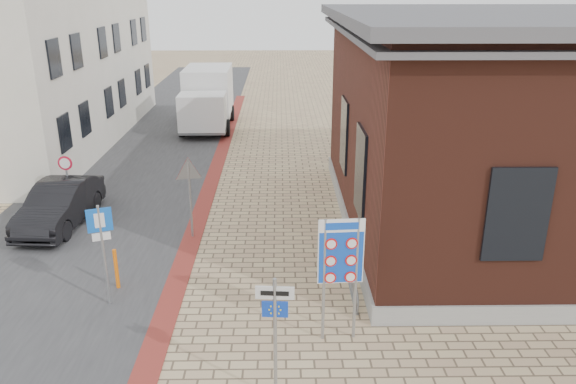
# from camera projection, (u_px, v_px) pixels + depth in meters

# --- Properties ---
(ground) EXTENTS (120.00, 120.00, 0.00)m
(ground) POSITION_uv_depth(u_px,v_px,m) (245.00, 352.00, 12.27)
(ground) COLOR tan
(ground) RESTS_ON ground
(road_strip) EXTENTS (7.00, 60.00, 0.02)m
(road_strip) POSITION_uv_depth(u_px,v_px,m) (146.00, 156.00, 26.25)
(road_strip) COLOR #38383A
(road_strip) RESTS_ON ground
(curb_strip) EXTENTS (0.60, 40.00, 0.02)m
(curb_strip) POSITION_uv_depth(u_px,v_px,m) (208.00, 193.00, 21.61)
(curb_strip) COLOR maroon
(curb_strip) RESTS_ON ground
(brick_building) EXTENTS (13.00, 13.00, 6.80)m
(brick_building) POSITION_uv_depth(u_px,v_px,m) (538.00, 121.00, 17.75)
(brick_building) COLOR gray
(brick_building) RESTS_ON ground
(townhouse_mid) EXTENTS (7.40, 6.40, 9.10)m
(townhouse_mid) POSITION_uv_depth(u_px,v_px,m) (38.00, 49.00, 27.40)
(townhouse_mid) COLOR beige
(townhouse_mid) RESTS_ON ground
(townhouse_far) EXTENTS (7.40, 6.40, 8.30)m
(townhouse_far) POSITION_uv_depth(u_px,v_px,m) (80.00, 45.00, 33.17)
(townhouse_far) COLOR beige
(townhouse_far) RESTS_ON ground
(bike_rack) EXTENTS (0.08, 1.80, 0.60)m
(bike_rack) POSITION_uv_depth(u_px,v_px,m) (353.00, 289.00, 14.28)
(bike_rack) COLOR slate
(bike_rack) RESTS_ON ground
(sedan) EXTENTS (1.76, 4.43, 1.43)m
(sedan) POSITION_uv_depth(u_px,v_px,m) (60.00, 204.00, 18.53)
(sedan) COLOR black
(sedan) RESTS_ON ground
(box_truck) EXTENTS (2.72, 6.19, 3.22)m
(box_truck) POSITION_uv_depth(u_px,v_px,m) (207.00, 98.00, 30.97)
(box_truck) COLOR slate
(box_truck) RESTS_ON ground
(border_sign) EXTENTS (1.00, 0.12, 2.93)m
(border_sign) POSITION_uv_depth(u_px,v_px,m) (341.00, 254.00, 12.03)
(border_sign) COLOR gray
(border_sign) RESTS_ON ground
(essen_sign) EXTENTS (0.71, 0.09, 2.62)m
(essen_sign) POSITION_uv_depth(u_px,v_px,m) (275.00, 321.00, 10.29)
(essen_sign) COLOR gray
(essen_sign) RESTS_ON ground
(parking_sign) EXTENTS (0.56, 0.25, 2.67)m
(parking_sign) POSITION_uv_depth(u_px,v_px,m) (102.00, 238.00, 13.46)
(parking_sign) COLOR gray
(parking_sign) RESTS_ON ground
(yield_sign) EXTENTS (0.91, 0.25, 2.58)m
(yield_sign) POSITION_uv_depth(u_px,v_px,m) (189.00, 178.00, 17.18)
(yield_sign) COLOR gray
(yield_sign) RESTS_ON ground
(speed_sign) EXTENTS (0.50, 0.07, 2.10)m
(speed_sign) POSITION_uv_depth(u_px,v_px,m) (67.00, 176.00, 19.19)
(speed_sign) COLOR gray
(speed_sign) RESTS_ON ground
(bollard) EXTENTS (0.13, 0.13, 1.12)m
(bollard) POSITION_uv_depth(u_px,v_px,m) (116.00, 269.00, 14.65)
(bollard) COLOR orange
(bollard) RESTS_ON ground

